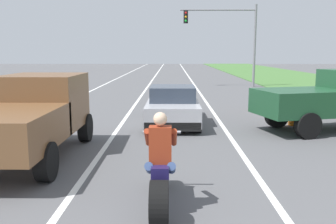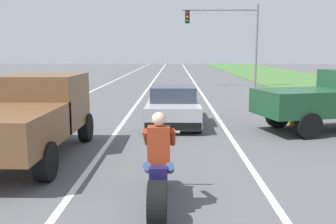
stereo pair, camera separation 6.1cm
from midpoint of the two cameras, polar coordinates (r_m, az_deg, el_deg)
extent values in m
cube|color=white|center=(22.91, -12.80, 2.64)|extent=(0.14, 120.00, 0.01)
cube|color=white|center=(22.32, 5.47, 2.66)|extent=(0.14, 120.00, 0.01)
cube|color=white|center=(22.33, -3.78, 2.69)|extent=(0.14, 120.00, 0.01)
cylinder|color=black|center=(5.58, -1.35, -14.05)|extent=(0.28, 0.69, 0.69)
cylinder|color=black|center=(7.04, -0.83, -9.30)|extent=(0.12, 0.63, 0.63)
cube|color=#1E194C|center=(6.26, -1.05, -8.84)|extent=(0.28, 1.10, 0.36)
cylinder|color=#B2B2B7|center=(6.85, -0.86, -6.61)|extent=(0.08, 0.36, 0.73)
cylinder|color=#A5A5AA|center=(6.73, -0.87, -3.13)|extent=(0.70, 0.05, 0.05)
cube|color=#993319|center=(5.90, -1.14, -5.10)|extent=(0.36, 0.24, 0.60)
sphere|color=beige|center=(5.81, -1.15, -1.09)|extent=(0.22, 0.22, 0.22)
cylinder|color=#384C7A|center=(6.05, -2.84, -8.69)|extent=(0.14, 0.47, 0.32)
cylinder|color=#993319|center=(6.19, -3.08, -3.95)|extent=(0.10, 0.51, 0.40)
cylinder|color=#384C7A|center=(6.04, 0.61, -8.72)|extent=(0.14, 0.47, 0.32)
cylinder|color=#993319|center=(6.18, 1.00, -3.97)|extent=(0.10, 0.51, 0.40)
cube|color=#B7B7BC|center=(13.32, 0.95, 0.51)|extent=(1.80, 4.30, 0.64)
cube|color=#333D4C|center=(13.04, 0.96, 2.90)|extent=(1.56, 1.70, 0.52)
cube|color=black|center=(11.34, 0.94, -2.26)|extent=(1.76, 0.20, 0.28)
cylinder|color=black|center=(14.95, -2.11, 0.66)|extent=(0.24, 0.64, 0.64)
cylinder|color=black|center=(14.95, 4.02, 0.65)|extent=(0.24, 0.64, 0.64)
cylinder|color=black|center=(11.81, -2.94, -1.66)|extent=(0.24, 0.64, 0.64)
cylinder|color=black|center=(11.81, 4.83, -1.68)|extent=(0.24, 0.64, 0.64)
cube|color=brown|center=(10.24, -18.46, 1.64)|extent=(1.90, 2.10, 1.40)
cube|color=#333D4C|center=(10.53, -17.94, 3.97)|extent=(1.67, 0.29, 0.57)
cube|color=brown|center=(8.23, -23.52, -2.55)|extent=(1.90, 2.70, 0.80)
cylinder|color=black|center=(11.43, -21.04, -2.23)|extent=(0.28, 0.80, 0.80)
cylinder|color=black|center=(10.89, -12.51, -2.37)|extent=(0.28, 0.80, 0.80)
cylinder|color=black|center=(7.77, -18.26, -7.31)|extent=(0.28, 0.80, 0.80)
cube|color=#1E4C2D|center=(12.46, 20.14, 1.44)|extent=(3.10, 2.53, 0.80)
cylinder|color=black|center=(13.11, 16.80, -0.59)|extent=(0.85, 0.48, 0.80)
cylinder|color=black|center=(11.68, 21.14, -2.00)|extent=(0.85, 0.48, 0.80)
cylinder|color=gray|center=(28.19, 13.62, 9.91)|extent=(0.18, 0.18, 6.00)
cylinder|color=gray|center=(27.89, 8.11, 15.44)|extent=(5.50, 0.12, 0.12)
cube|color=black|center=(27.66, 3.09, 14.53)|extent=(0.32, 0.24, 0.90)
sphere|color=red|center=(27.54, 3.11, 15.14)|extent=(0.16, 0.16, 0.16)
sphere|color=orange|center=(27.52, 3.10, 14.56)|extent=(0.16, 0.16, 0.16)
sphere|color=green|center=(27.49, 3.10, 13.98)|extent=(0.16, 0.16, 0.16)
cylinder|color=orange|center=(13.70, 19.65, 0.09)|extent=(0.56, 0.56, 1.00)
cylinder|color=white|center=(13.67, 19.70, 0.92)|extent=(0.58, 0.58, 0.10)
cylinder|color=white|center=(13.72, 19.62, -0.53)|extent=(0.58, 0.58, 0.10)
cylinder|color=orange|center=(16.65, 15.00, 1.86)|extent=(0.56, 0.56, 1.00)
cylinder|color=white|center=(16.63, 15.03, 2.54)|extent=(0.58, 0.58, 0.10)
cylinder|color=white|center=(16.67, 14.98, 1.35)|extent=(0.58, 0.58, 0.10)
camera|label=1|loc=(0.03, -89.82, 0.03)|focal=39.21mm
camera|label=2|loc=(0.03, 90.18, -0.03)|focal=39.21mm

